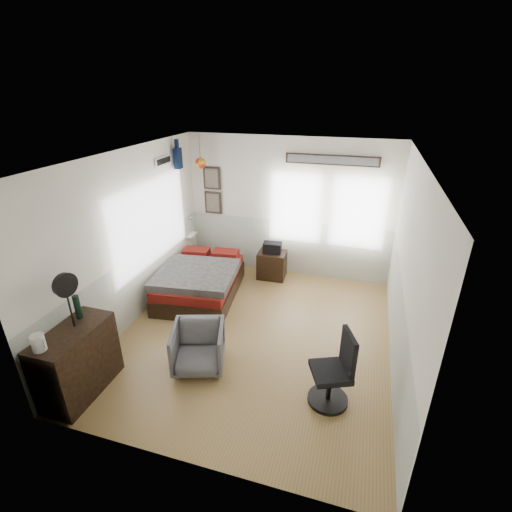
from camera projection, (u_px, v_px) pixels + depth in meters
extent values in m
cube|color=olive|center=(255.00, 335.00, 5.74)|extent=(4.00, 4.50, 0.01)
cube|color=silver|center=(288.00, 209.00, 7.13)|extent=(4.00, 0.02, 2.70)
cube|color=silver|center=(180.00, 359.00, 3.21)|extent=(4.00, 0.02, 2.70)
cube|color=silver|center=(130.00, 240.00, 5.69)|extent=(0.02, 4.50, 2.70)
cube|color=silver|center=(407.00, 274.00, 4.65)|extent=(0.02, 4.50, 2.70)
cube|color=white|center=(255.00, 157.00, 4.61)|extent=(4.00, 4.50, 0.02)
cube|color=#B1B7A7|center=(287.00, 247.00, 7.46)|extent=(4.00, 0.01, 1.10)
cube|color=#B1B7A7|center=(138.00, 285.00, 6.02)|extent=(0.01, 4.50, 1.10)
cube|color=#B1B7A7|center=(396.00, 327.00, 4.99)|extent=(0.01, 4.50, 1.10)
cube|color=silver|center=(151.00, 222.00, 6.12)|extent=(0.03, 2.20, 1.35)
cube|color=silver|center=(296.00, 207.00, 7.04)|extent=(0.95, 0.03, 1.30)
cube|color=silver|center=(358.00, 213.00, 6.74)|extent=(0.95, 0.03, 1.30)
cube|color=#402B1F|center=(213.00, 203.00, 7.50)|extent=(0.35, 0.03, 0.45)
cube|color=#402B1F|center=(212.00, 178.00, 7.29)|extent=(0.35, 0.03, 0.45)
cube|color=#7F7259|center=(213.00, 203.00, 7.49)|extent=(0.27, 0.01, 0.37)
cube|color=#7F7259|center=(212.00, 178.00, 7.28)|extent=(0.27, 0.01, 0.37)
cube|color=#402B1F|center=(332.00, 160.00, 6.50)|extent=(1.65, 0.03, 0.18)
cube|color=gray|center=(332.00, 160.00, 6.49)|extent=(1.58, 0.01, 0.13)
cube|color=white|center=(163.00, 161.00, 6.26)|extent=(0.02, 0.48, 0.14)
sphere|color=red|center=(201.00, 163.00, 6.95)|extent=(0.20, 0.20, 0.20)
cube|color=black|center=(201.00, 287.00, 6.79)|extent=(1.47, 1.94, 0.29)
cube|color=maroon|center=(200.00, 276.00, 6.69)|extent=(1.43, 1.90, 0.16)
cube|color=slate|center=(195.00, 274.00, 6.46)|extent=(1.47, 1.41, 0.13)
cube|color=maroon|center=(201.00, 252.00, 7.34)|extent=(0.53, 0.36, 0.13)
cube|color=maroon|center=(229.00, 255.00, 7.18)|extent=(0.53, 0.36, 0.13)
cube|color=black|center=(78.00, 361.00, 4.51)|extent=(0.48, 1.00, 0.90)
imported|color=#585858|center=(198.00, 347.00, 4.97)|extent=(0.85, 0.86, 0.63)
cube|color=black|center=(272.00, 265.00, 7.36)|extent=(0.55, 0.45, 0.54)
cylinder|color=black|center=(328.00, 399.00, 4.52)|extent=(0.49, 0.49, 0.05)
cylinder|color=black|center=(329.00, 386.00, 4.43)|extent=(0.06, 0.06, 0.38)
cube|color=black|center=(330.00, 372.00, 4.34)|extent=(0.57, 0.57, 0.08)
cube|color=black|center=(348.00, 352.00, 4.25)|extent=(0.21, 0.39, 0.49)
cylinder|color=silver|center=(38.00, 343.00, 3.98)|extent=(0.14, 0.14, 0.19)
cube|color=silver|center=(44.00, 344.00, 3.95)|extent=(0.02, 0.02, 0.11)
cylinder|color=black|center=(77.00, 307.00, 4.51)|extent=(0.08, 0.08, 0.31)
cylinder|color=black|center=(70.00, 307.00, 4.30)|extent=(0.02, 0.02, 0.55)
cylinder|color=black|center=(64.00, 285.00, 4.18)|extent=(0.11, 0.28, 0.27)
cylinder|color=black|center=(67.00, 285.00, 4.17)|extent=(0.08, 0.29, 0.29)
cube|color=black|center=(272.00, 248.00, 7.20)|extent=(0.37, 0.26, 0.20)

